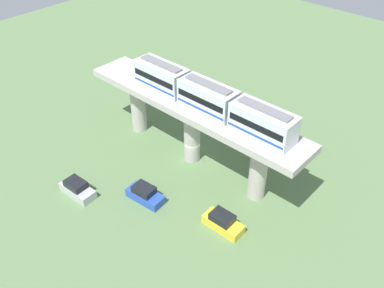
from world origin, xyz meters
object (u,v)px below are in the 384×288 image
Objects in this scene: parked_car_yellow at (223,222)px; parked_car_blue at (145,194)px; parked_car_silver at (77,189)px; train at (208,98)px; tree_near_viaduct at (280,127)px.

parked_car_blue is (-2.53, 8.67, 0.00)m from parked_car_yellow.
parked_car_silver is at bearing 113.53° from parked_car_yellow.
tree_near_viaduct is (7.96, -4.59, -5.68)m from train.
train is at bearing 49.08° from parked_car_yellow.
parked_car_yellow and parked_car_blue have the same top height.
train reaches higher than parked_car_silver.
train is 3.70× the size of tree_near_viaduct.
parked_car_silver is at bearing 150.24° from tree_near_viaduct.
tree_near_viaduct reaches higher than parked_car_yellow.
train is at bearing -33.07° from parked_car_silver.
parked_car_yellow is at bearing -79.55° from parked_car_blue.
train is 4.70× the size of parked_car_blue.
parked_car_blue is 17.81m from tree_near_viaduct.
parked_car_silver is 7.51m from parked_car_blue.
tree_near_viaduct is (20.93, -11.97, 3.05)m from parked_car_silver.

